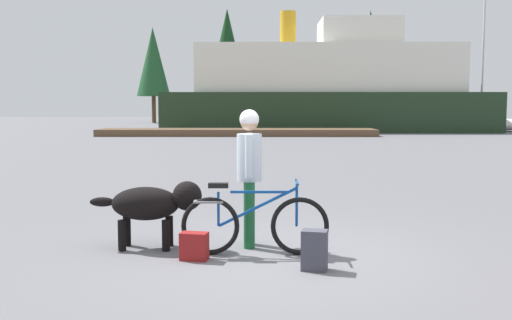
{
  "coord_description": "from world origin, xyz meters",
  "views": [
    {
      "loc": [
        -0.18,
        -6.98,
        1.83
      ],
      "look_at": [
        -0.27,
        1.15,
        1.07
      ],
      "focal_mm": 41.38,
      "sensor_mm": 36.0,
      "label": 1
    }
  ],
  "objects_px": {
    "backpack": "(314,250)",
    "sailboat_moored": "(481,124)",
    "handbag_pannier": "(194,246)",
    "bicycle": "(254,224)",
    "ferry_boat": "(327,90)",
    "person_cyclist": "(249,164)",
    "dog": "(153,204)"
  },
  "relations": [
    {
      "from": "handbag_pannier",
      "to": "ferry_boat",
      "type": "distance_m",
      "value": 35.06
    },
    {
      "from": "dog",
      "to": "sailboat_moored",
      "type": "distance_m",
      "value": 37.32
    },
    {
      "from": "bicycle",
      "to": "sailboat_moored",
      "type": "xyz_separation_m",
      "value": [
        15.17,
        33.81,
        0.12
      ]
    },
    {
      "from": "sailboat_moored",
      "to": "ferry_boat",
      "type": "bearing_deg",
      "value": 177.34
    },
    {
      "from": "person_cyclist",
      "to": "handbag_pannier",
      "type": "relative_size",
      "value": 5.36
    },
    {
      "from": "dog",
      "to": "ferry_boat",
      "type": "height_order",
      "value": "ferry_boat"
    },
    {
      "from": "backpack",
      "to": "ferry_boat",
      "type": "bearing_deg",
      "value": 83.57
    },
    {
      "from": "backpack",
      "to": "bicycle",
      "type": "bearing_deg",
      "value": 135.88
    },
    {
      "from": "dog",
      "to": "backpack",
      "type": "height_order",
      "value": "dog"
    },
    {
      "from": "bicycle",
      "to": "ferry_boat",
      "type": "xyz_separation_m",
      "value": [
        4.62,
        34.3,
        2.46
      ]
    },
    {
      "from": "ferry_boat",
      "to": "handbag_pannier",
      "type": "bearing_deg",
      "value": -98.75
    },
    {
      "from": "dog",
      "to": "ferry_boat",
      "type": "distance_m",
      "value": 34.57
    },
    {
      "from": "bicycle",
      "to": "backpack",
      "type": "xyz_separation_m",
      "value": [
        0.68,
        -0.66,
        -0.16
      ]
    },
    {
      "from": "handbag_pannier",
      "to": "sailboat_moored",
      "type": "relative_size",
      "value": 0.03
    },
    {
      "from": "handbag_pannier",
      "to": "ferry_boat",
      "type": "relative_size",
      "value": 0.01
    },
    {
      "from": "backpack",
      "to": "sailboat_moored",
      "type": "relative_size",
      "value": 0.05
    },
    {
      "from": "backpack",
      "to": "person_cyclist",
      "type": "bearing_deg",
      "value": 124.09
    },
    {
      "from": "backpack",
      "to": "sailboat_moored",
      "type": "height_order",
      "value": "sailboat_moored"
    },
    {
      "from": "person_cyclist",
      "to": "handbag_pannier",
      "type": "height_order",
      "value": "person_cyclist"
    },
    {
      "from": "person_cyclist",
      "to": "dog",
      "type": "bearing_deg",
      "value": -173.99
    },
    {
      "from": "dog",
      "to": "sailboat_moored",
      "type": "xyz_separation_m",
      "value": [
        16.45,
        33.5,
        -0.06
      ]
    },
    {
      "from": "ferry_boat",
      "to": "sailboat_moored",
      "type": "relative_size",
      "value": 2.24
    },
    {
      "from": "handbag_pannier",
      "to": "dog",
      "type": "bearing_deg",
      "value": 135.81
    },
    {
      "from": "person_cyclist",
      "to": "ferry_boat",
      "type": "xyz_separation_m",
      "value": [
        4.68,
        33.86,
        1.77
      ]
    },
    {
      "from": "dog",
      "to": "handbag_pannier",
      "type": "relative_size",
      "value": 4.33
    },
    {
      "from": "handbag_pannier",
      "to": "sailboat_moored",
      "type": "height_order",
      "value": "sailboat_moored"
    },
    {
      "from": "bicycle",
      "to": "person_cyclist",
      "type": "relative_size",
      "value": 1.02
    },
    {
      "from": "bicycle",
      "to": "ferry_boat",
      "type": "distance_m",
      "value": 34.7
    },
    {
      "from": "backpack",
      "to": "sailboat_moored",
      "type": "bearing_deg",
      "value": 67.21
    },
    {
      "from": "handbag_pannier",
      "to": "ferry_boat",
      "type": "bearing_deg",
      "value": 81.25
    },
    {
      "from": "dog",
      "to": "handbag_pannier",
      "type": "xyz_separation_m",
      "value": [
        0.58,
        -0.57,
        -0.41
      ]
    },
    {
      "from": "person_cyclist",
      "to": "ferry_boat",
      "type": "height_order",
      "value": "ferry_boat"
    }
  ]
}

